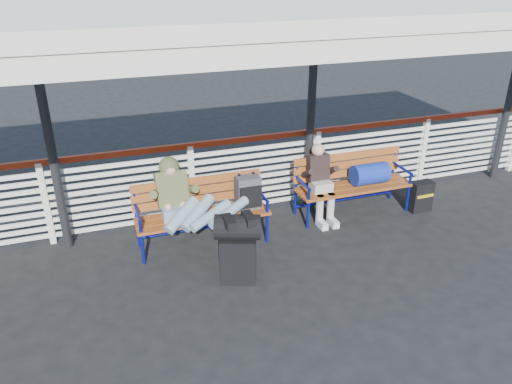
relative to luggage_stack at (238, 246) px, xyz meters
name	(u,v)px	position (x,y,z in m)	size (l,w,h in m)	color
ground	(229,292)	(-0.18, -0.20, -0.49)	(60.00, 60.00, 0.00)	black
fence	(192,180)	(-0.18, 1.70, 0.17)	(12.08, 0.08, 1.24)	silver
canopy	(200,16)	(-0.18, 0.67, 2.55)	(12.60, 3.60, 3.16)	silver
luggage_stack	(238,246)	(0.00, 0.00, 0.00)	(0.61, 0.47, 0.90)	black
bench_left	(216,202)	(0.00, 1.03, 0.11)	(1.80, 0.56, 0.93)	#A74A20
bench_right	(360,176)	(2.32, 1.18, 0.10)	(1.80, 0.56, 0.92)	#A74A20
traveler_man	(196,208)	(-0.35, 0.69, 0.24)	(0.94, 1.64, 0.77)	#839CB0
companion_person	(321,182)	(1.65, 1.17, 0.11)	(0.32, 0.66, 1.15)	#AEAA9D
suitcase_side	(421,196)	(3.25, 0.87, -0.25)	(0.36, 0.22, 0.48)	black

